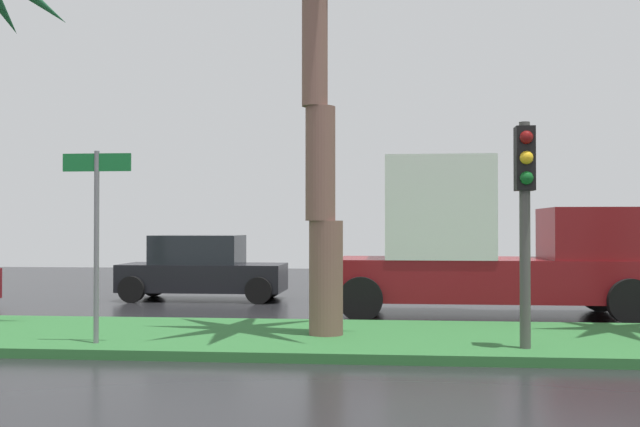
{
  "coord_description": "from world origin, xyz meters",
  "views": [
    {
      "loc": [
        4.6,
        -4.93,
        1.99
      ],
      "look_at": [
        2.72,
        13.84,
        2.28
      ],
      "focal_mm": 43.11,
      "sensor_mm": 36.0,
      "label": 1
    }
  ],
  "objects_px": {
    "traffic_signal_median_right": "(525,192)",
    "car_in_traffic_second": "(202,269)",
    "box_truck_lead": "(483,245)",
    "street_name_sign": "(97,219)"
  },
  "relations": [
    {
      "from": "traffic_signal_median_right",
      "to": "box_truck_lead",
      "type": "xyz_separation_m",
      "value": [
        -0.03,
        5.4,
        -0.93
      ]
    },
    {
      "from": "street_name_sign",
      "to": "car_in_traffic_second",
      "type": "relative_size",
      "value": 0.7
    },
    {
      "from": "car_in_traffic_second",
      "to": "street_name_sign",
      "type": "bearing_deg",
      "value": -86.6
    },
    {
      "from": "traffic_signal_median_right",
      "to": "car_in_traffic_second",
      "type": "bearing_deg",
      "value": 130.39
    },
    {
      "from": "car_in_traffic_second",
      "to": "box_truck_lead",
      "type": "bearing_deg",
      "value": -22.52
    },
    {
      "from": "street_name_sign",
      "to": "box_truck_lead",
      "type": "xyz_separation_m",
      "value": [
        6.55,
        5.52,
        -0.53
      ]
    },
    {
      "from": "traffic_signal_median_right",
      "to": "box_truck_lead",
      "type": "bearing_deg",
      "value": 90.28
    },
    {
      "from": "traffic_signal_median_right",
      "to": "box_truck_lead",
      "type": "height_order",
      "value": "traffic_signal_median_right"
    },
    {
      "from": "street_name_sign",
      "to": "box_truck_lead",
      "type": "relative_size",
      "value": 0.47
    },
    {
      "from": "box_truck_lead",
      "to": "traffic_signal_median_right",
      "type": "bearing_deg",
      "value": -89.72
    }
  ]
}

